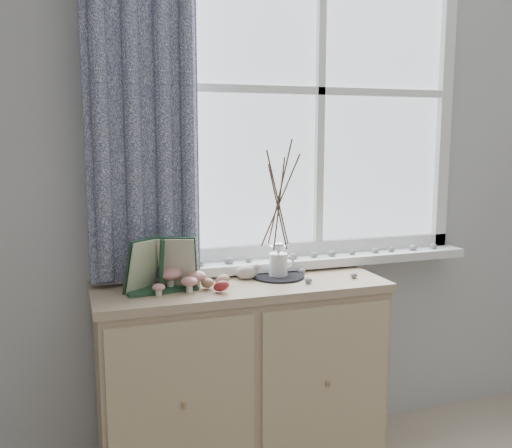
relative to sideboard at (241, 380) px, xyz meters
name	(u,v)px	position (x,y,z in m)	size (l,w,h in m)	color
sideboard	(241,380)	(0.00, 0.00, 0.00)	(1.20, 0.45, 0.85)	tan
botanical_book	(162,265)	(-0.33, -0.05, 0.53)	(0.31, 0.13, 0.22)	#1F422B
toadstool_cluster	(179,277)	(-0.26, -0.02, 0.48)	(0.22, 0.15, 0.09)	white
wooden_eggs	(211,282)	(-0.14, -0.04, 0.45)	(0.16, 0.17, 0.06)	tan
songbird_figurine	(247,272)	(0.04, 0.05, 0.46)	(0.13, 0.06, 0.07)	beige
crocheted_doily	(278,276)	(0.18, 0.04, 0.43)	(0.22, 0.22, 0.01)	black
twig_pitcher	(279,198)	(0.18, 0.04, 0.77)	(0.22, 0.22, 0.59)	white
sideboard_pebbles	(321,276)	(0.35, -0.03, 0.44)	(0.25, 0.19, 0.02)	gray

